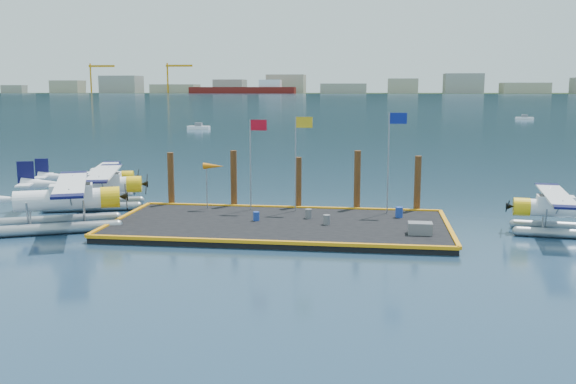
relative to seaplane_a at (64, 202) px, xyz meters
name	(u,v)px	position (x,y,z in m)	size (l,w,h in m)	color
ground	(280,229)	(12.83, 1.81, -1.65)	(4000.00, 4000.00, 0.00)	#172E47
dock	(280,226)	(12.83, 1.81, -1.45)	(20.00, 10.00, 0.40)	black
dock_bumpers	(280,221)	(12.83, 1.81, -1.16)	(20.25, 10.25, 0.18)	orange
far_backdrop	(464,87)	(252.74, 1739.33, 7.80)	(3050.00, 2050.00, 810.00)	black
seaplane_a	(64,202)	(0.00, 0.00, 0.00)	(9.87, 10.37, 3.79)	gray
seaplane_b	(99,187)	(-0.81, 6.78, -0.15)	(9.01, 9.67, 3.45)	gray
seaplane_c	(100,180)	(-2.88, 11.55, -0.32)	(7.97, 8.62, 3.06)	gray
seaplane_d	(562,211)	(29.31, 2.61, -0.28)	(8.06, 8.89, 3.14)	gray
drum_0	(256,216)	(11.32, 2.19, -0.98)	(0.39, 0.39, 0.55)	#1B3895
drum_1	(327,220)	(15.70, 1.63, -0.96)	(0.41, 0.41, 0.58)	slate
drum_4	(399,212)	(20.05, 4.34, -0.92)	(0.47, 0.47, 0.66)	#1B3895
drum_5	(309,214)	(14.43, 3.34, -0.96)	(0.41, 0.41, 0.58)	slate
crate	(420,228)	(21.05, -0.21, -0.92)	(1.32, 0.88, 0.66)	slate
flagpole_red	(253,150)	(10.54, 5.61, 2.74)	(1.14, 0.08, 6.00)	gray
flagpole_yellow	(299,149)	(13.53, 5.61, 2.86)	(1.14, 0.08, 6.20)	gray
flagpole_blue	(392,148)	(19.53, 5.61, 3.03)	(1.14, 0.08, 6.50)	gray
windsock	(213,167)	(7.80, 5.61, 1.58)	(1.40, 0.44, 3.12)	gray
piling_0	(171,181)	(4.33, 7.21, 0.35)	(0.44, 0.44, 4.00)	#452713
piling_1	(234,181)	(8.83, 7.21, 0.45)	(0.44, 0.44, 4.20)	#452713
piling_2	(298,185)	(13.33, 7.21, 0.25)	(0.44, 0.44, 3.80)	#452713
piling_3	(357,182)	(17.33, 7.21, 0.50)	(0.44, 0.44, 4.30)	#452713
piling_4	(417,186)	(21.33, 7.21, 0.35)	(0.44, 0.44, 4.00)	#452713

